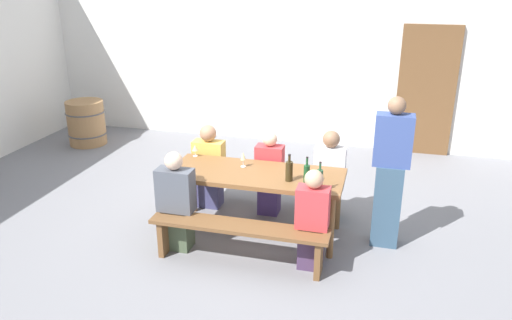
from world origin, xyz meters
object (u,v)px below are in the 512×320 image
object	(u,v)px
seated_guest_near_0	(176,204)
wine_bottle_0	(289,171)
wine_bottle_2	(320,180)
wooden_door	(426,91)
seated_guest_far_0	(209,168)
seated_guest_far_1	(269,175)
wine_bottle_1	(307,174)
wine_barrel	(86,123)
seated_guest_far_2	(329,178)
standing_host	(390,176)
bench_far	(270,182)
bench_near	(239,233)
wine_glass_1	(195,148)
seated_guest_near_1	(312,222)
tasting_table	(256,179)

from	to	relation	value
seated_guest_near_0	wine_bottle_0	bearing A→B (deg)	-70.28
wine_bottle_0	wine_bottle_2	bearing A→B (deg)	-28.76
wooden_door	seated_guest_far_0	size ratio (longest dim) A/B	1.93
wooden_door	wine_bottle_0	xyz separation A→B (m)	(-1.55, -3.49, -0.18)
seated_guest_near_0	seated_guest_far_1	size ratio (longest dim) A/B	1.04
wine_bottle_1	wine_barrel	bearing A→B (deg)	149.55
wooden_door	seated_guest_far_2	world-z (taller)	wooden_door
seated_guest_far_2	standing_host	bearing A→B (deg)	58.80
seated_guest_far_0	seated_guest_far_1	bearing A→B (deg)	90.00
wooden_door	bench_far	size ratio (longest dim) A/B	1.13
bench_near	wine_glass_1	bearing A→B (deg)	129.96
seated_guest_far_2	standing_host	xyz separation A→B (m)	(0.68, -0.41, 0.27)
wine_bottle_0	seated_guest_near_1	bearing A→B (deg)	-51.52
wine_glass_1	wine_barrel	bearing A→B (deg)	144.62
wine_bottle_1	standing_host	bearing A→B (deg)	20.11
tasting_table	seated_guest_near_0	bearing A→B (deg)	-143.75
bench_near	wine_bottle_1	distance (m)	0.94
wine_bottle_1	seated_guest_far_0	bearing A→B (deg)	151.91
bench_near	seated_guest_far_2	world-z (taller)	seated_guest_far_2
bench_far	wine_bottle_2	world-z (taller)	wine_bottle_2
bench_near	standing_host	world-z (taller)	standing_host
wine_glass_1	seated_guest_far_1	size ratio (longest dim) A/B	0.14
seated_guest_far_0	bench_far	bearing A→B (deg)	101.16
wooden_door	seated_guest_near_1	distance (m)	4.12
seated_guest_far_0	seated_guest_far_2	distance (m)	1.52
bench_near	wooden_door	bearing A→B (deg)	64.29
seated_guest_near_1	wine_bottle_1	bearing A→B (deg)	19.63
tasting_table	wine_bottle_2	distance (m)	0.85
tasting_table	seated_guest_near_0	size ratio (longest dim) A/B	1.76
seated_guest_near_1	wine_barrel	distance (m)	5.28
wooden_door	seated_guest_far_0	world-z (taller)	wooden_door
wooden_door	wine_glass_1	xyz separation A→B (m)	(-2.80, -3.03, -0.20)
bench_far	seated_guest_near_0	size ratio (longest dim) A/B	1.67
wine_bottle_1	seated_guest_near_1	world-z (taller)	seated_guest_near_1
seated_guest_far_2	wine_barrel	size ratio (longest dim) A/B	1.47
wine_bottle_0	wine_barrel	distance (m)	4.81
wine_glass_1	standing_host	distance (m)	2.31
wine_bottle_1	seated_guest_near_1	xyz separation A→B (m)	(0.13, -0.36, -0.36)
wine_bottle_1	seated_guest_near_0	size ratio (longest dim) A/B	0.28
wine_bottle_1	seated_guest_far_2	size ratio (longest dim) A/B	0.27
wooden_door	wine_bottle_0	world-z (taller)	wooden_door
wine_barrel	wine_glass_1	bearing A→B (deg)	-35.38
bench_near	seated_guest_far_0	world-z (taller)	seated_guest_far_0
wooden_door	bench_near	distance (m)	4.54
wine_bottle_0	wine_glass_1	size ratio (longest dim) A/B	2.07
wine_bottle_0	seated_guest_far_2	distance (m)	0.83
tasting_table	seated_guest_far_0	distance (m)	0.95
seated_guest_near_0	standing_host	world-z (taller)	standing_host
bench_near	seated_guest_far_0	bearing A→B (deg)	121.58
wine_bottle_0	bench_far	bearing A→B (deg)	115.91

